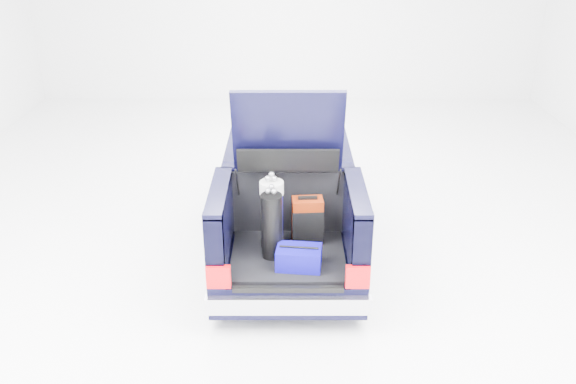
{
  "coord_description": "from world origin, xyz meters",
  "views": [
    {
      "loc": [
        -0.0,
        -7.63,
        4.27
      ],
      "look_at": [
        0.0,
        -0.5,
        0.94
      ],
      "focal_mm": 38.0,
      "sensor_mm": 36.0,
      "label": 1
    }
  ],
  "objects_px": {
    "car": "(288,191)",
    "red_suitcase": "(307,221)",
    "blue_golf_bag": "(272,213)",
    "black_golf_bag": "(272,226)",
    "blue_duffel": "(299,257)"
  },
  "relations": [
    {
      "from": "car",
      "to": "red_suitcase",
      "type": "distance_m",
      "value": 1.33
    },
    {
      "from": "car",
      "to": "blue_golf_bag",
      "type": "distance_m",
      "value": 1.43
    },
    {
      "from": "car",
      "to": "black_golf_bag",
      "type": "height_order",
      "value": "car"
    },
    {
      "from": "car",
      "to": "blue_duffel",
      "type": "xyz_separation_m",
      "value": [
        0.12,
        -1.87,
        0.05
      ]
    },
    {
      "from": "red_suitcase",
      "to": "blue_golf_bag",
      "type": "relative_size",
      "value": 0.64
    },
    {
      "from": "black_golf_bag",
      "to": "blue_duffel",
      "type": "height_order",
      "value": "black_golf_bag"
    },
    {
      "from": "car",
      "to": "blue_golf_bag",
      "type": "bearing_deg",
      "value": -97.81
    },
    {
      "from": "car",
      "to": "red_suitcase",
      "type": "height_order",
      "value": "car"
    },
    {
      "from": "car",
      "to": "red_suitcase",
      "type": "relative_size",
      "value": 7.77
    },
    {
      "from": "car",
      "to": "red_suitcase",
      "type": "bearing_deg",
      "value": -79.9
    },
    {
      "from": "blue_duffel",
      "to": "blue_golf_bag",
      "type": "bearing_deg",
      "value": 128.78
    },
    {
      "from": "blue_golf_bag",
      "to": "black_golf_bag",
      "type": "bearing_deg",
      "value": -75.85
    },
    {
      "from": "black_golf_bag",
      "to": "blue_duffel",
      "type": "distance_m",
      "value": 0.47
    },
    {
      "from": "black_golf_bag",
      "to": "blue_golf_bag",
      "type": "xyz_separation_m",
      "value": [
        -0.01,
        0.26,
        0.02
      ]
    },
    {
      "from": "red_suitcase",
      "to": "blue_golf_bag",
      "type": "height_order",
      "value": "blue_golf_bag"
    }
  ]
}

